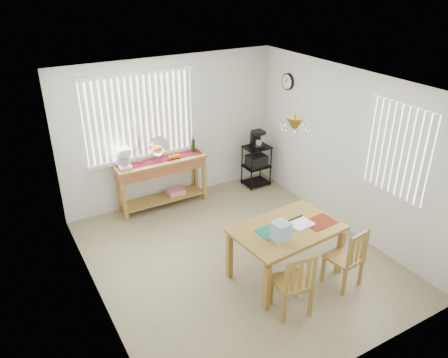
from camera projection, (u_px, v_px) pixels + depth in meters
ground at (236, 258)px, 6.53m from camera, size 4.00×4.50×0.01m
room_shell at (238, 153)px, 5.80m from camera, size 4.20×4.70×2.70m
sideboard at (162, 171)px, 7.65m from camera, size 1.61×0.45×0.90m
sideboard_items at (146, 155)px, 7.38m from camera, size 1.53×0.38×0.69m
wire_cart at (256, 162)px, 8.47m from camera, size 0.48×0.38×0.81m
cart_items at (257, 139)px, 8.26m from camera, size 0.19×0.23×0.34m
dining_table at (287, 233)px, 5.88m from camera, size 1.51×1.04×0.77m
table_items at (286, 229)px, 5.64m from camera, size 1.14×0.49×0.25m
chair_left at (293, 283)px, 5.32m from camera, size 0.49×0.49×0.91m
chair_right at (346, 258)px, 5.79m from camera, size 0.47×0.47×0.89m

